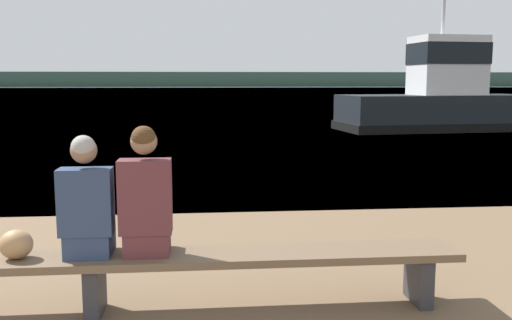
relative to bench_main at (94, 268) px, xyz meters
name	(u,v)px	position (x,y,z in m)	size (l,w,h in m)	color
water_surface	(197,89)	(-0.02, 123.52, -0.39)	(240.00, 240.00, 0.00)	#5684A3
far_shoreline	(198,79)	(-0.02, 187.20, 1.97)	(600.00, 12.00, 4.72)	#2D3D2D
bench_main	(94,268)	(0.00, 0.00, 0.00)	(6.04, 0.47, 0.49)	brown
person_left	(87,205)	(-0.04, 0.01, 0.52)	(0.42, 0.39, 0.99)	navy
person_right	(146,199)	(0.43, 0.00, 0.55)	(0.42, 0.39, 1.06)	#56282D
shopping_bag	(16,244)	(-0.60, 0.00, 0.21)	(0.26, 0.23, 0.24)	#9E754C
tugboat_red	(439,101)	(10.05, 16.80, 0.74)	(7.79, 3.72, 6.82)	black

